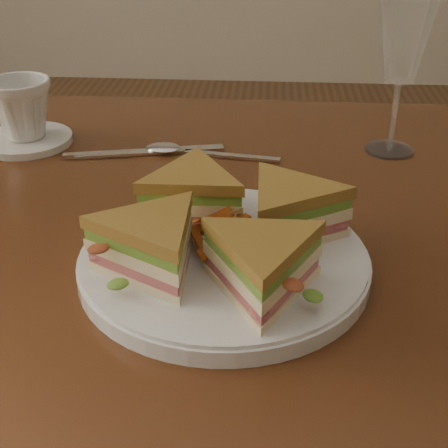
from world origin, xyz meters
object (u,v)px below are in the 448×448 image
table (189,287)px  sandwich_wedges (224,229)px  spoon (180,150)px  plate (224,262)px  saucer (27,140)px  knife (139,153)px  coffee_cup (22,109)px  wine_glass (404,45)px

table → sandwich_wedges: sandwich_wedges is taller
table → sandwich_wedges: size_ratio=4.16×
spoon → plate: bearing=-65.2°
plate → saucer: plate is taller
spoon → knife: spoon is taller
knife → table: bearing=-75.4°
saucer → coffee_cup: coffee_cup is taller
sandwich_wedges → knife: sandwich_wedges is taller
sandwich_wedges → saucer: sandwich_wedges is taller
plate → coffee_cup: size_ratio=3.17×
knife → wine_glass: 0.37m
wine_glass → saucer: bearing=-179.0°
table → coffee_cup: (-0.25, 0.19, 0.15)m
table → saucer: saucer is taller
spoon → knife: size_ratio=0.86×
spoon → coffee_cup: 0.22m
saucer → table: bearing=-37.3°
sandwich_wedges → coffee_cup: size_ratio=3.32×
table → saucer: bearing=142.7°
wine_glass → plate: bearing=-123.8°
spoon → coffee_cup: (-0.22, 0.02, 0.05)m
spoon → saucer: 0.22m
saucer → plate: bearing=-44.8°
plate → wine_glass: 0.39m
table → coffee_cup: size_ratio=13.80×
table → wine_glass: wine_glass is taller
wine_glass → knife: bearing=-173.9°
plate → spoon: bearing=106.2°
plate → knife: size_ratio=1.30×
plate → wine_glass: size_ratio=1.38×
table → sandwich_wedges: (0.05, -0.11, 0.14)m
table → coffee_cup: coffee_cup is taller
wine_glass → saucer: 0.52m
table → plate: (0.05, -0.11, 0.11)m
wine_glass → spoon: bearing=-174.2°
knife → wine_glass: bearing=-6.7°
table → wine_glass: 0.40m
sandwich_wedges → spoon: 0.29m
table → spoon: spoon is taller
sandwich_wedges → spoon: sandwich_wedges is taller
saucer → sandwich_wedges: bearing=-44.8°
table → sandwich_wedges: bearing=-64.8°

